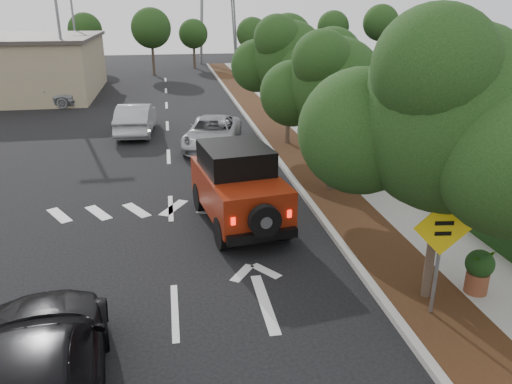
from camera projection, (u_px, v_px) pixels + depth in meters
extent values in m
plane|color=black|center=(175.00, 312.00, 10.88)|extent=(120.00, 120.00, 0.00)
cube|color=#9E9B93|center=(271.00, 150.00, 22.66)|extent=(0.20, 70.00, 0.15)
cube|color=black|center=(292.00, 149.00, 22.82)|extent=(1.80, 70.00, 0.12)
cube|color=gray|center=(332.00, 147.00, 23.13)|extent=(2.00, 70.00, 0.12)
cube|color=black|center=(361.00, 139.00, 23.24)|extent=(0.80, 70.00, 0.80)
cylinder|color=black|center=(200.00, 197.00, 16.11)|extent=(0.45, 0.94, 0.91)
cylinder|color=black|center=(252.00, 191.00, 16.63)|extent=(0.45, 0.94, 0.91)
cylinder|color=black|center=(223.00, 233.00, 13.58)|extent=(0.45, 0.94, 0.91)
cylinder|color=black|center=(283.00, 224.00, 14.10)|extent=(0.45, 0.94, 0.91)
cube|color=maroon|center=(239.00, 190.00, 14.89)|extent=(2.63, 4.45, 1.13)
cube|color=black|center=(235.00, 158.00, 14.86)|extent=(2.19, 2.55, 0.73)
cube|color=maroon|center=(225.00, 177.00, 16.33)|extent=(1.95, 1.42, 0.93)
cube|color=black|center=(263.00, 236.00, 13.12)|extent=(1.95, 0.48, 0.25)
cylinder|color=black|center=(265.00, 221.00, 12.80)|extent=(0.89, 0.37, 0.86)
cube|color=#FF190C|center=(233.00, 221.00, 12.78)|extent=(0.12, 0.06, 0.20)
cube|color=#FF190C|center=(289.00, 214.00, 13.23)|extent=(0.12, 0.06, 0.20)
imported|color=#999CA1|center=(213.00, 133.00, 23.14)|extent=(3.43, 5.38, 1.38)
imported|color=black|center=(31.00, 379.00, 7.77)|extent=(2.92, 5.93, 1.66)
imported|color=#9FA2A7|center=(136.00, 119.00, 25.56)|extent=(1.97, 4.83, 1.56)
imported|color=#94969B|center=(41.00, 94.00, 32.36)|extent=(5.10, 2.62, 1.66)
cylinder|color=slate|center=(438.00, 262.00, 10.25)|extent=(0.09, 0.09, 2.37)
cube|color=#E0BC0B|center=(443.00, 228.00, 9.94)|extent=(1.21, 0.19, 1.21)
cube|color=black|center=(445.00, 223.00, 9.88)|extent=(0.38, 0.06, 0.08)
cube|color=black|center=(443.00, 234.00, 9.96)|extent=(0.34, 0.06, 0.08)
cylinder|color=brown|center=(477.00, 282.00, 11.34)|extent=(0.57, 0.57, 0.51)
sphere|color=black|center=(480.00, 264.00, 11.17)|extent=(0.64, 0.64, 0.64)
imported|color=black|center=(480.00, 261.00, 11.15)|extent=(0.59, 0.53, 0.60)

